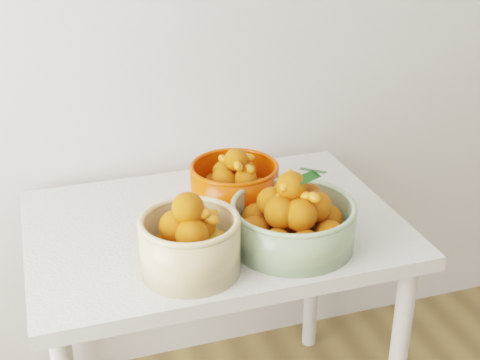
# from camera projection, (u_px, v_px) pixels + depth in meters

# --- Properties ---
(table) EXTENTS (1.00, 0.70, 0.75)m
(table) POSITION_uv_depth(u_px,v_px,m) (215.00, 252.00, 1.86)
(table) COLOR silver
(table) RESTS_ON ground
(bowl_cream) EXTENTS (0.25, 0.25, 0.21)m
(bowl_cream) POSITION_uv_depth(u_px,v_px,m) (190.00, 242.00, 1.57)
(bowl_cream) COLOR #CFB87D
(bowl_cream) RESTS_ON table
(bowl_green) EXTENTS (0.42, 0.42, 0.20)m
(bowl_green) POSITION_uv_depth(u_px,v_px,m) (293.00, 220.00, 1.68)
(bowl_green) COLOR #8AA979
(bowl_green) RESTS_ON table
(bowl_orange) EXTENTS (0.32, 0.32, 0.18)m
(bowl_orange) POSITION_uv_depth(u_px,v_px,m) (234.00, 185.00, 1.86)
(bowl_orange) COLOR red
(bowl_orange) RESTS_ON table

